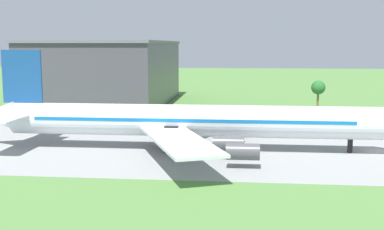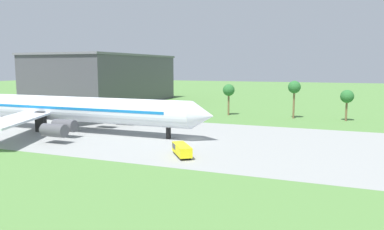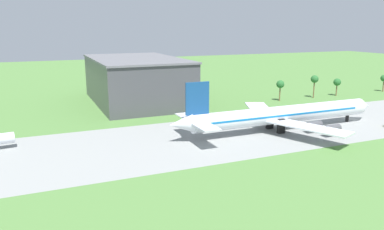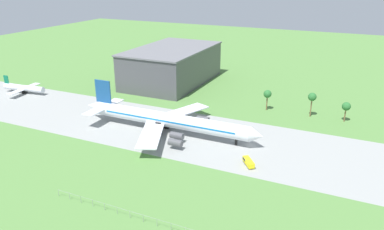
% 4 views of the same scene
% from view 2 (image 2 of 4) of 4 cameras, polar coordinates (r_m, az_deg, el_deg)
% --- Properties ---
extents(ground_plane, '(600.00, 600.00, 0.00)m').
position_cam_2_polar(ground_plane, '(77.58, 0.38, -3.67)').
color(ground_plane, '#517F3D').
extents(taxiway_strip, '(320.00, 44.00, 0.02)m').
position_cam_2_polar(taxiway_strip, '(77.58, 0.38, -3.66)').
color(taxiway_strip, gray).
rests_on(taxiway_strip, ground_plane).
extents(jet_airliner, '(77.24, 51.54, 17.72)m').
position_cam_2_polar(jet_airliner, '(92.93, -19.91, 0.98)').
color(jet_airliner, silver).
rests_on(jet_airliner, ground_plane).
extents(baggage_tug, '(5.44, 6.36, 2.00)m').
position_cam_2_polar(baggage_tug, '(62.76, -1.60, -5.30)').
color(baggage_tug, black).
rests_on(baggage_tug, ground_plane).
extents(terminal_building, '(36.72, 61.20, 19.81)m').
position_cam_2_polar(terminal_building, '(162.74, -13.09, 5.46)').
color(terminal_building, '#47474C').
rests_on(terminal_building, ground_plane).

